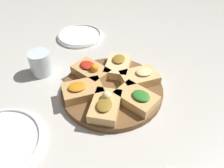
{
  "coord_description": "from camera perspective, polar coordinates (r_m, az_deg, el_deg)",
  "views": [
    {
      "loc": [
        -0.48,
        -0.02,
        0.47
      ],
      "look_at": [
        0.0,
        0.0,
        0.03
      ],
      "focal_mm": 35.0,
      "sensor_mm": 36.0,
      "label": 1
    }
  ],
  "objects": [
    {
      "name": "focaccia_slice_2",
      "position": [
        0.64,
        -7.8,
        -1.63
      ],
      "size": [
        0.11,
        0.13,
        0.04
      ],
      "color": "tan",
      "rests_on": "serving_board"
    },
    {
      "name": "focaccia_slice_1",
      "position": [
        0.7,
        -5.56,
        3.43
      ],
      "size": [
        0.13,
        0.13,
        0.05
      ],
      "color": "tan",
      "rests_on": "serving_board"
    },
    {
      "name": "focaccia_slice_3",
      "position": [
        0.59,
        -1.71,
        -5.56
      ],
      "size": [
        0.12,
        0.09,
        0.05
      ],
      "color": "tan",
      "rests_on": "serving_board"
    },
    {
      "name": "serving_board",
      "position": [
        0.67,
        0.0,
        -1.5
      ],
      "size": [
        0.31,
        0.31,
        0.02
      ],
      "primitive_type": "cylinder",
      "color": "brown",
      "rests_on": "ground_plane"
    },
    {
      "name": "focaccia_slice_5",
      "position": [
        0.68,
        7.26,
        1.8
      ],
      "size": [
        0.11,
        0.13,
        0.04
      ],
      "color": "#DBB775",
      "rests_on": "serving_board"
    },
    {
      "name": "water_glass",
      "position": [
        0.76,
        -18.13,
        5.23
      ],
      "size": [
        0.07,
        0.07,
        0.08
      ],
      "primitive_type": "cylinder",
      "color": "silver",
      "rests_on": "ground_plane"
    },
    {
      "name": "focaccia_slice_4",
      "position": [
        0.61,
        6.46,
        -3.63
      ],
      "size": [
        0.13,
        0.13,
        0.04
      ],
      "color": "tan",
      "rests_on": "serving_board"
    },
    {
      "name": "ground_plane",
      "position": [
        0.68,
        0.0,
        -2.07
      ],
      "size": [
        3.0,
        3.0,
        0.0
      ],
      "primitive_type": "plane",
      "color": "beige"
    },
    {
      "name": "focaccia_slice_0",
      "position": [
        0.72,
        1.56,
        4.83
      ],
      "size": [
        0.12,
        0.09,
        0.04
      ],
      "color": "#E5C689",
      "rests_on": "serving_board"
    },
    {
      "name": "plate_right",
      "position": [
        0.95,
        -8.39,
        12.45
      ],
      "size": [
        0.19,
        0.19,
        0.02
      ],
      "color": "white",
      "rests_on": "ground_plane"
    }
  ]
}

